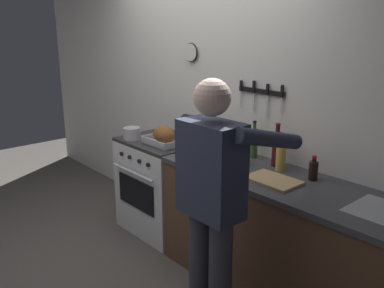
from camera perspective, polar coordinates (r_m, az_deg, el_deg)
ground_plane at (r=3.64m, az=-14.46°, el=-16.83°), size 8.00×8.00×0.00m
wall_back at (r=3.89m, az=2.13°, el=6.57°), size 6.00×0.13×2.60m
counter_block at (r=3.15m, az=12.67°, el=-12.55°), size 2.03×0.65×0.90m
stove at (r=4.06m, az=-3.88°, el=-5.54°), size 0.76×0.67×0.90m
person_cook at (r=2.50m, az=2.91°, el=-7.40°), size 0.51×0.63×1.66m
roasting_pan at (r=3.74m, az=-3.79°, el=1.05°), size 0.35×0.26×0.17m
saucepan at (r=3.95m, az=-8.10°, el=1.43°), size 0.16×0.16×0.11m
cutting_board at (r=2.94m, az=10.86°, el=-4.83°), size 0.36×0.24×0.02m
bottle_hot_sauce at (r=3.45m, az=3.20°, el=-0.03°), size 0.05×0.05×0.21m
bottle_olive_oil at (r=3.39m, az=8.35°, el=0.21°), size 0.06×0.06×0.30m
bottle_cooking_oil at (r=3.13m, az=11.92°, el=-1.48°), size 0.07×0.07×0.28m
bottle_vinegar at (r=3.21m, az=7.22°, el=-1.19°), size 0.06×0.06×0.24m
bottle_wine_red at (r=3.22m, az=11.36°, el=-0.57°), size 0.07×0.07×0.33m
bottle_soy_sauce at (r=3.02m, az=16.06°, el=-3.40°), size 0.06×0.06×0.17m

